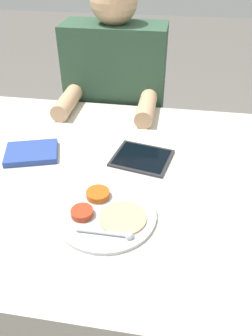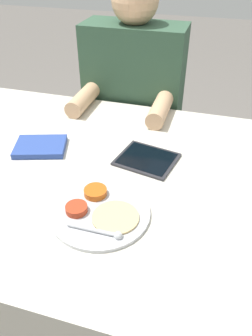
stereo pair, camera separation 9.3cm
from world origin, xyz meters
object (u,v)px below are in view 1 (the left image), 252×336
object	(u,v)px
red_notebook	(32,153)
person_diner	(116,126)
thali_tray	(106,213)
tablet_device	(142,158)

from	to	relation	value
red_notebook	person_diner	xyz separation A→B (m)	(0.18, 0.54, -0.18)
thali_tray	tablet_device	world-z (taller)	thali_tray
tablet_device	person_diner	bearing A→B (deg)	109.84
thali_tray	tablet_device	distance (m)	0.28
red_notebook	tablet_device	size ratio (longest dim) A/B	0.94
red_notebook	tablet_device	distance (m)	0.37
thali_tray	person_diner	size ratio (longest dim) A/B	0.22
thali_tray	person_diner	xyz separation A→B (m)	(-0.12, 0.78, -0.18)
tablet_device	red_notebook	bearing A→B (deg)	-174.40
thali_tray	person_diner	distance (m)	0.81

